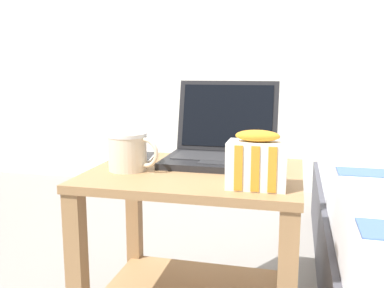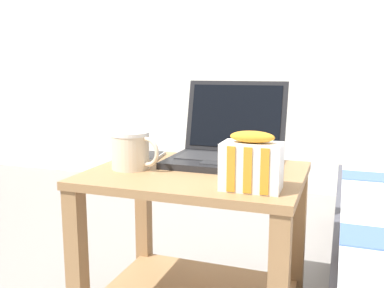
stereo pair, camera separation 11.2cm
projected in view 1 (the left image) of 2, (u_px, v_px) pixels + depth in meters
bedside_table at (195, 233)px, 1.20m from camera, size 0.57×0.45×0.50m
laptop at (222, 145)px, 1.28m from camera, size 0.32×0.29×0.24m
mug_front_left at (128, 150)px, 1.16m from camera, size 0.15×0.11×0.10m
snack_bag at (257, 162)px, 0.99m from camera, size 0.14×0.09×0.14m
cell_phone at (141, 157)px, 1.32m from camera, size 0.10×0.15×0.01m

